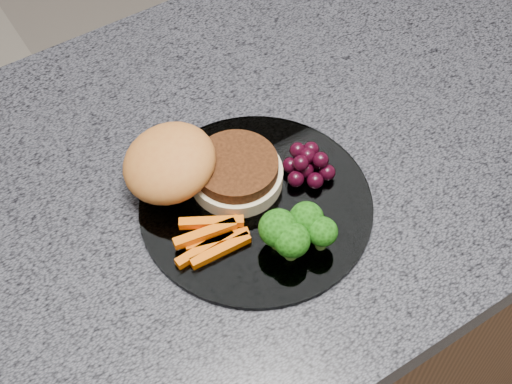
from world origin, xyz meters
TOP-DOWN VIEW (x-y plane):
  - island_cabinet at (0.00, 0.00)m, footprint 1.20×0.60m
  - countertop at (0.00, 0.00)m, footprint 1.20×0.60m
  - plate at (-0.07, -0.07)m, footprint 0.26×0.26m
  - burger at (-0.11, -0.00)m, footprint 0.20×0.17m
  - carrot_sticks at (-0.14, -0.08)m, footprint 0.09×0.06m
  - broccoli at (-0.06, -0.13)m, footprint 0.07×0.06m
  - grape_bunch at (0.00, -0.06)m, footprint 0.05×0.06m

SIDE VIEW (x-z plane):
  - island_cabinet at x=0.00m, z-range 0.00..0.86m
  - countertop at x=0.00m, z-range 0.86..0.90m
  - plate at x=-0.07m, z-range 0.90..0.91m
  - carrot_sticks at x=-0.14m, z-range 0.90..0.92m
  - grape_bunch at x=0.00m, z-range 0.90..0.94m
  - burger at x=-0.11m, z-range 0.90..0.96m
  - broccoli at x=-0.06m, z-range 0.91..0.96m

